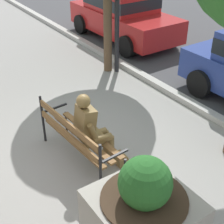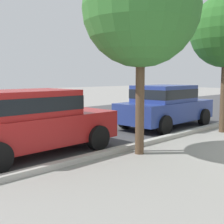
{
  "view_description": "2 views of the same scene",
  "coord_description": "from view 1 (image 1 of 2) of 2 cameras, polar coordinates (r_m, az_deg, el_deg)",
  "views": [
    {
      "loc": [
        4.13,
        -2.1,
        3.72
      ],
      "look_at": [
        0.11,
        0.61,
        0.75
      ],
      "focal_mm": 53.07,
      "sensor_mm": 36.0,
      "label": 1
    },
    {
      "loc": [
        -8.22,
        -2.1,
        1.87
      ],
      "look_at": [
        -1.92,
        4.24,
        0.8
      ],
      "focal_mm": 47.24,
      "sensor_mm": 36.0,
      "label": 2
    }
  ],
  "objects": [
    {
      "name": "concrete_planter",
      "position": [
        4.32,
        5.39,
        -16.79
      ],
      "size": [
        1.19,
        1.19,
        1.32
      ],
      "color": "gray",
      "rests_on": "ground"
    },
    {
      "name": "bronze_statue_seated",
      "position": [
        5.35,
        -3.14,
        -3.31
      ],
      "size": [
        0.67,
        0.77,
        1.37
      ],
      "color": "brown",
      "rests_on": "ground"
    },
    {
      "name": "parked_car_red",
      "position": [
        11.21,
        1.84,
        16.6
      ],
      "size": [
        4.12,
        1.96,
        1.56
      ],
      "color": "#B21E1E",
      "rests_on": "ground"
    },
    {
      "name": "curb_stone",
      "position": [
        7.44,
        14.31,
        0.98
      ],
      "size": [
        60.0,
        0.2,
        0.12
      ],
      "primitive_type": "cube",
      "color": "#B2AFA8",
      "rests_on": "ground"
    },
    {
      "name": "park_bench",
      "position": [
        5.49,
        -6.11,
        -4.04
      ],
      "size": [
        1.83,
        0.66,
        0.95
      ],
      "color": "brown",
      "rests_on": "ground"
    },
    {
      "name": "ground_plane",
      "position": [
        5.94,
        -5.51,
        -7.46
      ],
      "size": [
        80.0,
        80.0,
        0.0
      ],
      "primitive_type": "plane",
      "color": "gray"
    }
  ]
}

